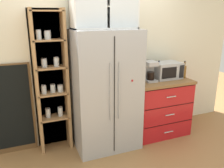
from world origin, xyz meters
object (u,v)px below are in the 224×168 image
at_px(mug_charcoal, 139,79).
at_px(bottle_amber, 184,71).
at_px(refrigerator, 106,90).
at_px(coffee_maker, 150,71).
at_px(microwave, 166,70).
at_px(bottle_cobalt, 158,71).
at_px(chalkboard_menu, 11,110).

distance_m(mug_charcoal, bottle_amber, 0.79).
bearing_deg(refrigerator, bottle_amber, -0.62).
bearing_deg(bottle_amber, coffee_maker, 175.00).
xyz_separation_m(microwave, bottle_amber, (0.27, -0.10, -0.01)).
height_order(microwave, coffee_maker, coffee_maker).
relative_size(microwave, coffee_maker, 1.42).
relative_size(coffee_maker, mug_charcoal, 2.62).
xyz_separation_m(refrigerator, microwave, (1.08, 0.08, 0.18)).
xyz_separation_m(bottle_cobalt, bottle_amber, (0.41, -0.12, -0.01)).
distance_m(microwave, chalkboard_menu, 2.39).
xyz_separation_m(bottle_amber, chalkboard_menu, (-2.62, 0.32, -0.39)).
distance_m(bottle_cobalt, chalkboard_menu, 2.26).
bearing_deg(bottle_cobalt, refrigerator, -173.40).
relative_size(microwave, bottle_amber, 1.59).
bearing_deg(refrigerator, chalkboard_menu, 166.59).
bearing_deg(bottle_amber, bottle_cobalt, 163.05).
bearing_deg(refrigerator, coffee_maker, 3.01).
distance_m(microwave, mug_charcoal, 0.53).
bearing_deg(bottle_amber, microwave, 160.62).
bearing_deg(bottle_amber, chalkboard_menu, 173.07).
bearing_deg(bottle_cobalt, chalkboard_menu, 174.96).
bearing_deg(bottle_cobalt, mug_charcoal, -167.78).
distance_m(microwave, coffee_maker, 0.34).
distance_m(mug_charcoal, bottle_cobalt, 0.40).
distance_m(bottle_amber, chalkboard_menu, 2.67).
bearing_deg(microwave, bottle_amber, -19.38).
xyz_separation_m(coffee_maker, mug_charcoal, (-0.18, -0.01, -0.11)).
bearing_deg(refrigerator, microwave, 4.29).
height_order(microwave, bottle_cobalt, bottle_cobalt).
bearing_deg(bottle_cobalt, coffee_maker, -161.01).
xyz_separation_m(coffee_maker, bottle_cobalt, (0.20, 0.07, -0.03)).
xyz_separation_m(refrigerator, bottle_cobalt, (0.94, 0.11, 0.18)).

